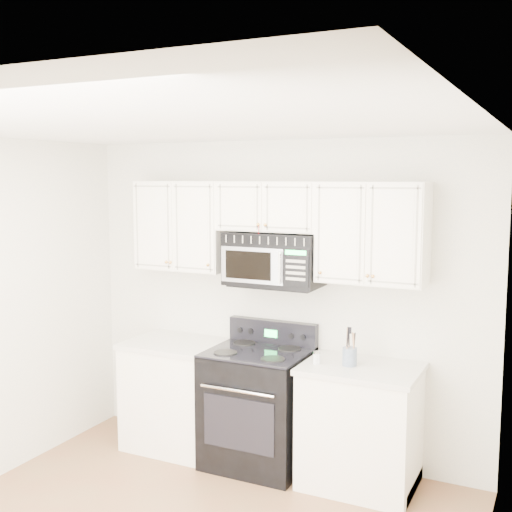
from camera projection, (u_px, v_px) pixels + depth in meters
The scene contains 9 objects.
room at pixel (159, 350), 3.74m from camera, with size 3.51×3.51×2.61m.
base_cabinet_left at pixel (179, 398), 5.48m from camera, with size 0.86×0.65×0.92m.
base_cabinet_right at pixel (360, 430), 4.79m from camera, with size 0.86×0.65×0.92m.
range at pixel (258, 406), 5.13m from camera, with size 0.78×0.71×1.12m.
upper_cabinets at pixel (272, 224), 5.08m from camera, with size 2.44×0.37×0.75m.
microwave at pixel (274, 259), 5.07m from camera, with size 0.76×0.43×0.42m.
utensil_crock at pixel (350, 356), 4.73m from camera, with size 0.11×0.11×0.29m.
shaker_salt at pixel (316, 358), 4.77m from camera, with size 0.04×0.04×0.10m.
shaker_pepper at pixel (318, 357), 4.77m from camera, with size 0.04×0.04×0.10m.
Camera 1 is at (2.11, -3.03, 2.30)m, focal length 45.00 mm.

